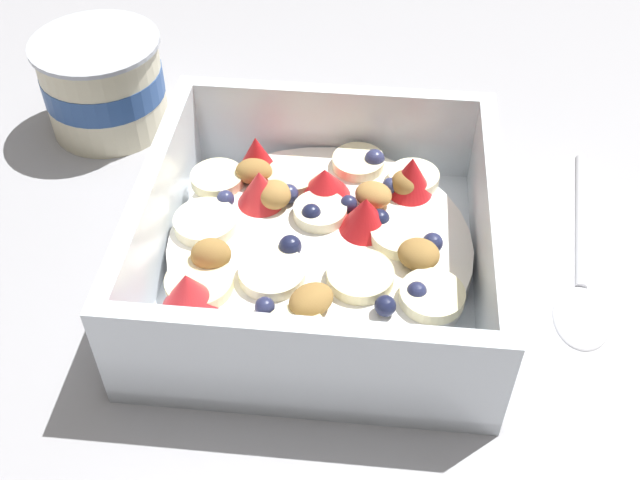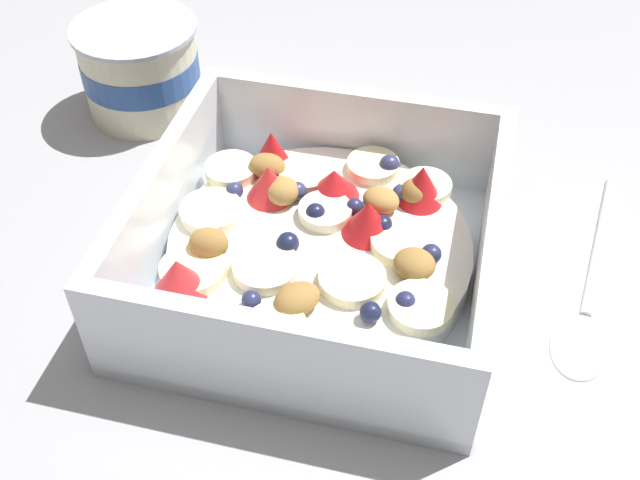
{
  "view_description": "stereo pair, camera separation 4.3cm",
  "coord_description": "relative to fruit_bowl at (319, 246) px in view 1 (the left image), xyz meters",
  "views": [
    {
      "loc": [
        0.05,
        -0.3,
        0.33
      ],
      "look_at": [
        0.02,
        0.01,
        0.03
      ],
      "focal_mm": 42.77,
      "sensor_mm": 36.0,
      "label": 1
    },
    {
      "loc": [
        0.09,
        -0.29,
        0.33
      ],
      "look_at": [
        0.02,
        0.01,
        0.03
      ],
      "focal_mm": 42.77,
      "sensor_mm": 36.0,
      "label": 2
    }
  ],
  "objects": [
    {
      "name": "ground_plane",
      "position": [
        -0.01,
        -0.01,
        -0.02
      ],
      "size": [
        2.4,
        2.4,
        0.0
      ],
      "primitive_type": "plane",
      "color": "#9E9EA3"
    },
    {
      "name": "fruit_bowl",
      "position": [
        0.0,
        0.0,
        0.0
      ],
      "size": [
        0.2,
        0.2,
        0.07
      ],
      "color": "white",
      "rests_on": "ground"
    },
    {
      "name": "spoon",
      "position": [
        0.16,
        0.01,
        -0.02
      ],
      "size": [
        0.04,
        0.17,
        0.01
      ],
      "color": "silver",
      "rests_on": "ground"
    },
    {
      "name": "yogurt_cup",
      "position": [
        -0.17,
        0.14,
        0.01
      ],
      "size": [
        0.09,
        0.09,
        0.07
      ],
      "color": "beige",
      "rests_on": "ground"
    }
  ]
}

